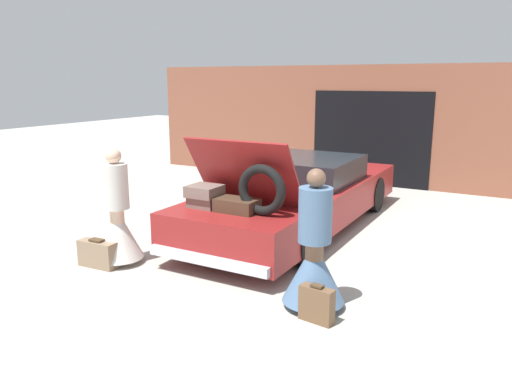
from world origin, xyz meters
TOP-DOWN VIEW (x-y plane):
  - ground_plane at (0.00, 0.00)m, footprint 40.00×40.00m
  - garage_wall_back at (0.00, 4.08)m, footprint 12.00×0.14m
  - car at (0.00, -0.01)m, footprint 1.87×5.47m
  - person_left at (-1.43, -2.77)m, footprint 0.66×0.66m
  - person_right at (1.43, -2.74)m, footprint 0.69×0.69m
  - suitcase_beside_left_person at (-1.57, -3.03)m, footprint 0.56×0.21m
  - suitcase_beside_right_person at (1.59, -3.04)m, footprint 0.39×0.18m

SIDE VIEW (x-z plane):
  - ground_plane at x=0.00m, z-range 0.00..0.00m
  - suitcase_beside_left_person at x=-1.57m, z-range -0.01..0.38m
  - suitcase_beside_right_person at x=1.59m, z-range -0.01..0.40m
  - person_right at x=1.43m, z-range -0.23..1.32m
  - car at x=0.00m, z-range -0.30..1.40m
  - person_left at x=-1.43m, z-range -0.23..1.35m
  - garage_wall_back at x=0.00m, z-range -0.01..2.79m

